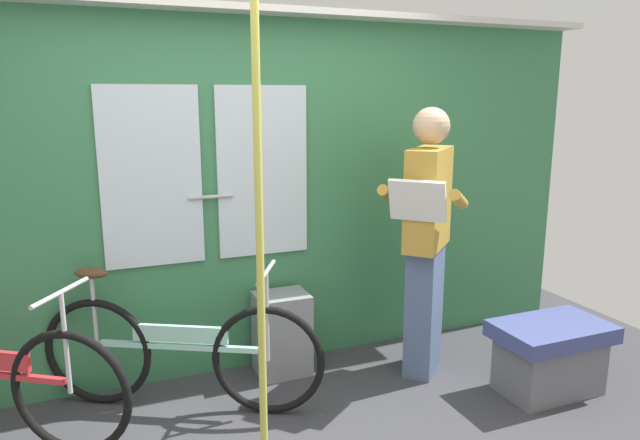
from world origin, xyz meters
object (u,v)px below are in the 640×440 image
(trash_bin_by_wall, at_px, (282,333))
(handrail_pole, at_px, (260,252))
(bicycle_leaning_behind, at_px, (180,352))
(passenger_reading_newspaper, at_px, (427,237))
(bench_seat_corner, at_px, (550,355))

(trash_bin_by_wall, distance_m, handrail_pole, 1.46)
(bicycle_leaning_behind, height_order, handrail_pole, handrail_pole)
(bicycle_leaning_behind, distance_m, trash_bin_by_wall, 0.74)
(passenger_reading_newspaper, distance_m, handrail_pole, 1.54)
(passenger_reading_newspaper, relative_size, handrail_pole, 0.76)
(bench_seat_corner, bearing_deg, handrail_pole, -174.19)
(trash_bin_by_wall, height_order, bench_seat_corner, trash_bin_by_wall)
(passenger_reading_newspaper, relative_size, trash_bin_by_wall, 3.19)
(bicycle_leaning_behind, distance_m, passenger_reading_newspaper, 1.69)
(trash_bin_by_wall, relative_size, bench_seat_corner, 0.79)
(passenger_reading_newspaper, bearing_deg, bench_seat_corner, 93.09)
(bicycle_leaning_behind, bearing_deg, passenger_reading_newspaper, 24.12)
(bicycle_leaning_behind, relative_size, passenger_reading_newspaper, 0.86)
(handrail_pole, relative_size, bench_seat_corner, 3.30)
(bicycle_leaning_behind, height_order, passenger_reading_newspaper, passenger_reading_newspaper)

